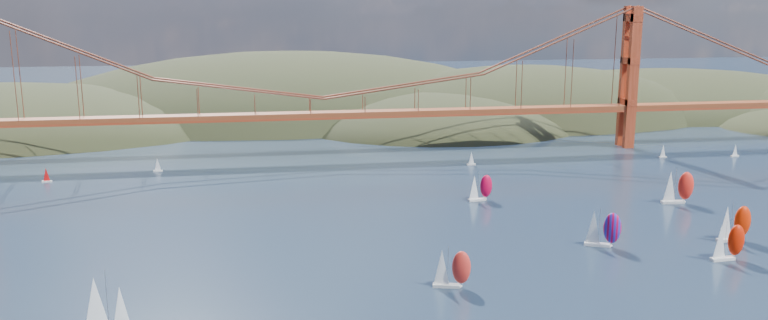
% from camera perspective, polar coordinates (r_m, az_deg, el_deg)
% --- Properties ---
extents(headlands, '(725.00, 225.00, 96.00)m').
position_cam_1_polar(headlands, '(384.42, 0.90, 1.66)').
color(headlands, black).
rests_on(headlands, ground).
extents(bridge, '(552.00, 12.00, 55.00)m').
position_cam_1_polar(bridge, '(275.57, -5.03, 6.84)').
color(bridge, brown).
rests_on(bridge, ground).
extents(sloop_navy, '(8.69, 5.73, 12.92)m').
position_cam_1_polar(sloop_navy, '(138.65, -20.60, -10.61)').
color(sloop_navy, black).
rests_on(sloop_navy, ground).
extents(racer_0, '(7.90, 4.48, 8.85)m').
position_cam_1_polar(racer_0, '(153.86, 5.13, -8.18)').
color(racer_0, silver).
rests_on(racer_0, ground).
extents(racer_1, '(8.12, 3.51, 9.23)m').
position_cam_1_polar(racer_1, '(185.46, 24.72, -5.66)').
color(racer_1, silver).
rests_on(racer_1, ground).
extents(racer_2, '(8.62, 3.57, 9.85)m').
position_cam_1_polar(racer_2, '(200.30, 25.11, -4.34)').
color(racer_2, silver).
rests_on(racer_2, ground).
extents(racer_3, '(9.19, 3.93, 10.45)m').
position_cam_1_polar(racer_3, '(230.51, 21.46, -1.90)').
color(racer_3, silver).
rests_on(racer_3, ground).
extents(racer_5, '(7.64, 3.90, 8.59)m').
position_cam_1_polar(racer_5, '(219.40, 7.32, -2.06)').
color(racer_5, silver).
rests_on(racer_5, ground).
extents(racer_rwb, '(8.51, 5.95, 9.54)m').
position_cam_1_polar(racer_rwb, '(185.08, 16.30, -5.00)').
color(racer_rwb, white).
rests_on(racer_rwb, ground).
extents(distant_boat_2, '(3.00, 2.00, 4.70)m').
position_cam_1_polar(distant_boat_2, '(263.06, -24.34, -1.04)').
color(distant_boat_2, silver).
rests_on(distant_boat_2, ground).
extents(distant_boat_3, '(3.00, 2.00, 4.70)m').
position_cam_1_polar(distant_boat_3, '(265.95, -16.87, -0.34)').
color(distant_boat_3, silver).
rests_on(distant_boat_3, ground).
extents(distant_boat_4, '(3.00, 2.00, 4.70)m').
position_cam_1_polar(distant_boat_4, '(295.76, 20.49, 0.63)').
color(distant_boat_4, silver).
rests_on(distant_boat_4, ground).
extents(distant_boat_5, '(3.00, 2.00, 4.70)m').
position_cam_1_polar(distant_boat_5, '(307.98, 25.19, 0.67)').
color(distant_boat_5, silver).
rests_on(distant_boat_5, ground).
extents(distant_boat_8, '(3.00, 2.00, 4.70)m').
position_cam_1_polar(distant_boat_8, '(266.00, 6.68, 0.11)').
color(distant_boat_8, silver).
rests_on(distant_boat_8, ground).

